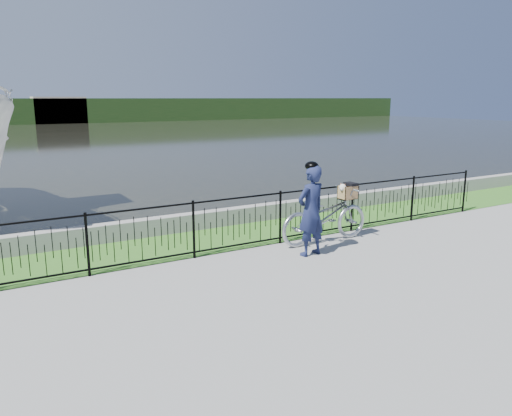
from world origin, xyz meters
TOP-DOWN VIEW (x-y plane):
  - ground at (0.00, 0.00)m, footprint 120.00×120.00m
  - grass_strip at (0.00, 2.60)m, footprint 60.00×2.00m
  - water at (0.00, 33.00)m, footprint 120.00×120.00m
  - quay_wall at (0.00, 3.60)m, footprint 60.00×0.30m
  - fence at (0.00, 1.60)m, footprint 14.00×0.06m
  - far_treeline at (0.00, 60.00)m, footprint 120.00×6.00m
  - far_building_right at (6.00, 58.50)m, footprint 6.00×3.00m
  - bicycle_rig at (1.89, 1.19)m, footprint 2.21×0.77m
  - cyclist at (1.08, 0.62)m, footprint 0.72×0.53m

SIDE VIEW (x-z plane):
  - ground at x=0.00m, z-range 0.00..0.00m
  - water at x=0.00m, z-range 0.00..0.00m
  - grass_strip at x=0.00m, z-range 0.00..0.01m
  - quay_wall at x=0.00m, z-range 0.00..0.40m
  - fence at x=0.00m, z-range 0.00..1.15m
  - bicycle_rig at x=1.89m, z-range -0.05..1.22m
  - cyclist at x=1.08m, z-range -0.01..1.86m
  - far_treeline at x=0.00m, z-range 0.00..3.00m
  - far_building_right at x=6.00m, z-range 0.00..3.20m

